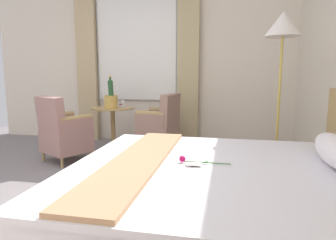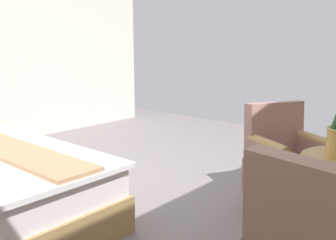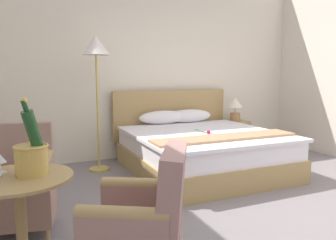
{
  "view_description": "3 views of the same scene",
  "coord_description": "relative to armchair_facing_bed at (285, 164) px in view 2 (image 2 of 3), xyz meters",
  "views": [
    {
      "loc": [
        2.45,
        1.6,
        1.22
      ],
      "look_at": [
        -0.75,
        0.96,
        0.71
      ],
      "focal_mm": 32.0,
      "sensor_mm": 36.0,
      "label": 1
    },
    {
      "loc": [
        -2.5,
        2.34,
        1.41
      ],
      "look_at": [
        -1.04,
        0.64,
        0.96
      ],
      "focal_mm": 40.0,
      "sensor_mm": 36.0,
      "label": 2
    },
    {
      "loc": [
        -1.86,
        -2.36,
        1.33
      ],
      "look_at": [
        -0.44,
        0.88,
        0.85
      ],
      "focal_mm": 35.0,
      "sensor_mm": 36.0,
      "label": 3
    }
  ],
  "objects": [
    {
      "name": "armchair_facing_bed",
      "position": [
        0.0,
        0.0,
        0.0
      ],
      "size": [
        0.76,
        0.76,
        0.92
      ],
      "color": "#A3834F",
      "rests_on": "ground"
    },
    {
      "name": "ground_plane",
      "position": [
        1.26,
        0.63,
        -0.41
      ],
      "size": [
        7.02,
        7.02,
        0.0
      ],
      "primitive_type": "plane",
      "color": "slate"
    }
  ]
}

